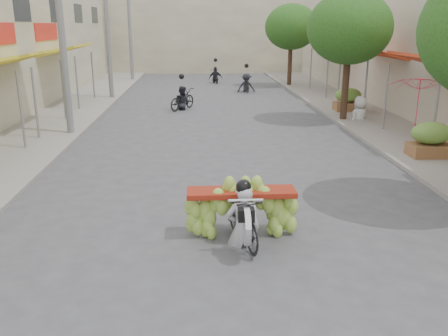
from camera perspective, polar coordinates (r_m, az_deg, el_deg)
ground at (r=6.69m, az=4.06°, el=-18.90°), size 120.00×120.00×0.00m
sidewalk_left at (r=21.66m, az=-20.12°, el=5.56°), size 4.00×60.00×0.12m
sidewalk_right at (r=22.15m, az=17.33°, el=6.06°), size 4.00×60.00×0.12m
far_building at (r=43.39m, az=-2.44°, el=16.26°), size 20.00×6.00×7.00m
utility_pole_mid at (r=17.99m, az=-19.08°, el=16.33°), size 0.60×0.24×8.00m
utility_pole_far at (r=26.79m, az=-13.91°, el=16.61°), size 0.60×0.24×8.00m
utility_pole_back at (r=35.68m, az=-11.30°, el=16.70°), size 0.60×0.24×8.00m
street_tree_mid at (r=20.34m, az=14.88°, el=15.94°), size 3.40×3.40×5.25m
street_tree_far at (r=31.98m, az=8.10°, el=16.43°), size 3.40×3.40×5.25m
produce_crate_mid at (r=15.42m, az=23.64°, el=3.45°), size 1.20×0.88×1.16m
produce_crate_far at (r=22.71m, az=14.70°, el=8.19°), size 1.20×0.88×1.16m
banana_motorbike at (r=8.79m, az=2.21°, el=-4.47°), size 2.20×1.85×2.14m
market_umbrella at (r=15.36m, az=22.73°, el=10.22°), size 2.21×2.21×1.76m
pedestrian at (r=20.73m, az=16.19°, el=8.31°), size 1.09×0.93×1.91m
bg_motorbike_a at (r=22.99m, az=-5.08°, el=8.80°), size 1.51×1.86×1.95m
bg_motorbike_b at (r=29.07m, az=2.71°, el=10.72°), size 1.09×1.88×1.95m
bg_motorbike_c at (r=33.84m, az=-1.03°, el=11.54°), size 1.02×1.65×1.95m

